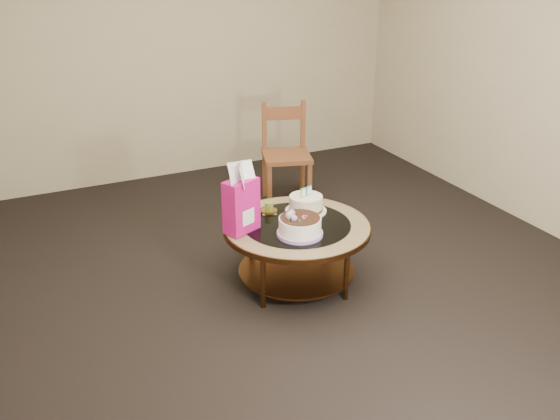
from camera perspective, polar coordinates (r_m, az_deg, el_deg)
name	(u,v)px	position (r m, az deg, el deg)	size (l,w,h in m)	color
ground	(296,282)	(4.49, 1.49, -6.56)	(5.00, 5.00, 0.00)	black
room_walls	(299,64)	(3.93, 1.74, 13.16)	(4.52, 5.02, 2.61)	#BBAC8D
coffee_table	(297,234)	(4.31, 1.54, -2.23)	(1.02, 1.02, 0.46)	#543118
decorated_cake	(300,227)	(4.09, 1.81, -1.57)	(0.30, 0.30, 0.18)	#A98BC5
cream_cake	(306,204)	(4.44, 2.39, 0.55)	(0.30, 0.30, 0.19)	white
gift_bag	(241,199)	(4.09, -3.58, 1.05)	(0.26, 0.23, 0.47)	#D9147B
pillar_candle	(269,209)	(4.43, -1.01, 0.10)	(0.12, 0.12, 0.09)	#DDC85B
dining_chair	(286,154)	(5.65, 0.55, 5.19)	(0.52, 0.52, 0.90)	brown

